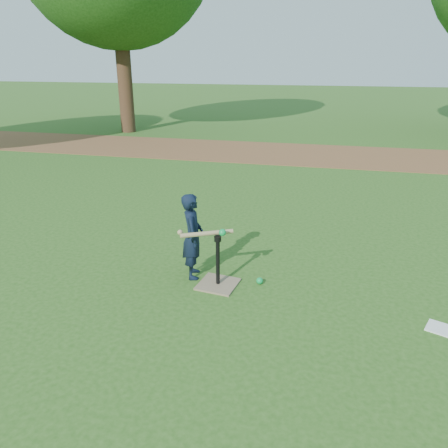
# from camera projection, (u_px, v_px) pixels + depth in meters

# --- Properties ---
(ground) EXTENTS (80.00, 80.00, 0.00)m
(ground) POSITION_uv_depth(u_px,v_px,m) (230.00, 278.00, 5.23)
(ground) COLOR #285116
(ground) RESTS_ON ground
(dirt_strip) EXTENTS (24.00, 3.00, 0.01)m
(dirt_strip) POSITION_uv_depth(u_px,v_px,m) (290.00, 153.00, 12.04)
(dirt_strip) COLOR brown
(dirt_strip) RESTS_ON ground
(child) EXTENTS (0.35, 0.43, 1.04)m
(child) POSITION_uv_depth(u_px,v_px,m) (193.00, 236.00, 5.12)
(child) COLOR black
(child) RESTS_ON ground
(wiffle_ball_ground) EXTENTS (0.08, 0.08, 0.08)m
(wiffle_ball_ground) POSITION_uv_depth(u_px,v_px,m) (260.00, 281.00, 5.10)
(wiffle_ball_ground) COLOR #0D9944
(wiffle_ball_ground) RESTS_ON ground
(clipboard) EXTENTS (0.37, 0.33, 0.01)m
(clipboard) POSITION_uv_depth(u_px,v_px,m) (443.00, 329.00, 4.24)
(clipboard) COLOR white
(clipboard) RESTS_ON ground
(batting_tee) EXTENTS (0.48, 0.48, 0.61)m
(batting_tee) POSITION_uv_depth(u_px,v_px,m) (218.00, 277.00, 5.04)
(batting_tee) COLOR #877155
(batting_tee) RESTS_ON ground
(swing_action) EXTENTS (0.61, 0.32, 0.11)m
(swing_action) POSITION_uv_depth(u_px,v_px,m) (207.00, 233.00, 4.85)
(swing_action) COLOR tan
(swing_action) RESTS_ON ground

